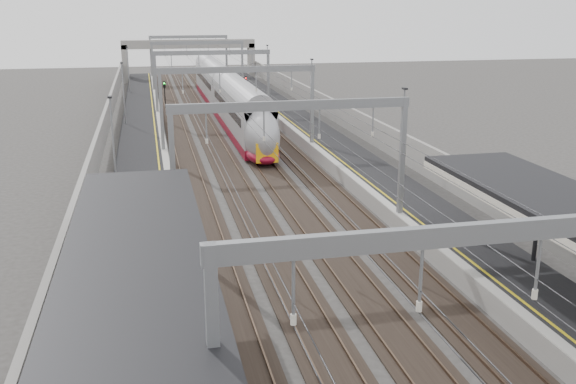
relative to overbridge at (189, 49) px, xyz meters
name	(u,v)px	position (x,y,z in m)	size (l,w,h in m)	color
platform_left	(143,149)	(-8.00, -55.00, -4.81)	(4.00, 120.00, 1.00)	black
platform_right	(321,140)	(8.00, -55.00, -4.81)	(4.00, 120.00, 1.00)	black
tracks	(235,149)	(0.00, -55.00, -5.26)	(11.40, 140.00, 0.20)	black
overhead_line	(224,73)	(0.00, -48.38, 0.83)	(13.00, 140.00, 6.60)	gray
canopy_left	(134,337)	(-8.02, -97.01, -0.22)	(4.40, 30.00, 4.24)	black
overbridge	(189,49)	(0.00, 0.00, 0.00)	(22.00, 2.20, 6.90)	gray
wall_left	(103,138)	(-11.20, -55.00, -3.71)	(0.30, 120.00, 3.20)	gray
wall_right	(355,127)	(11.20, -55.00, -3.71)	(0.30, 120.00, 3.20)	gray
train	(228,100)	(1.50, -39.01, -3.15)	(2.80, 50.96, 4.42)	maroon
signal_green	(165,90)	(-5.20, -30.38, -2.89)	(0.32, 0.32, 3.48)	black
signal_red_near	(237,92)	(3.20, -33.98, -2.89)	(0.32, 0.32, 3.48)	black
signal_red_far	(246,85)	(5.40, -26.85, -2.89)	(0.32, 0.32, 3.48)	black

